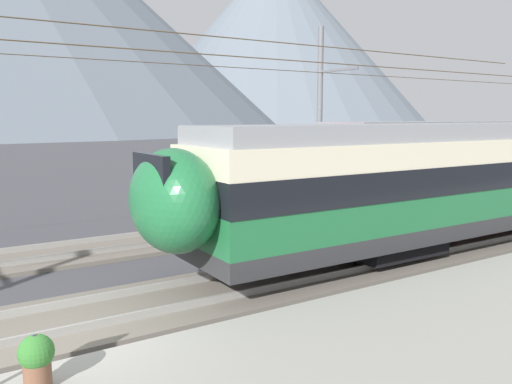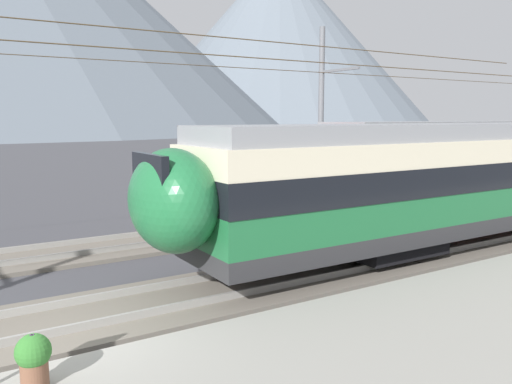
% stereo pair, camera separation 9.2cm
% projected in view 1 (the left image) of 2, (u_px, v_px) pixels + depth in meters
% --- Properties ---
extents(ground_plane, '(400.00, 400.00, 0.00)m').
position_uv_depth(ground_plane, '(56.00, 360.00, 8.68)').
color(ground_plane, '#424247').
extents(track_near, '(120.00, 3.00, 0.28)m').
position_uv_depth(track_near, '(40.00, 328.00, 9.87)').
color(track_near, '#6B6359').
rests_on(track_near, ground).
extents(track_far, '(120.00, 3.00, 0.28)m').
position_uv_depth(track_far, '(4.00, 262.00, 14.38)').
color(track_far, '#6B6359').
rests_on(track_far, ground).
extents(train_far_track, '(25.46, 3.02, 4.27)m').
position_uv_depth(train_far_track, '(506.00, 153.00, 26.44)').
color(train_far_track, '#2D2D30').
rests_on(train_far_track, track_far).
extents(catenary_mast_far_side, '(45.06, 2.46, 7.83)m').
position_uv_depth(catenary_mast_far_side, '(322.00, 116.00, 22.29)').
color(catenary_mast_far_side, slate).
rests_on(catenary_mast_far_side, ground).
extents(potted_plant_platform_edge, '(0.49, 0.49, 0.76)m').
position_uv_depth(potted_plant_platform_edge, '(36.00, 358.00, 7.07)').
color(potted_plant_platform_edge, brown).
rests_on(potted_plant_platform_edge, platform_slab).
extents(mountain_right_ridge, '(128.42, 128.42, 71.97)m').
position_uv_depth(mountain_right_ridge, '(275.00, 41.00, 218.38)').
color(mountain_right_ridge, slate).
rests_on(mountain_right_ridge, ground).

